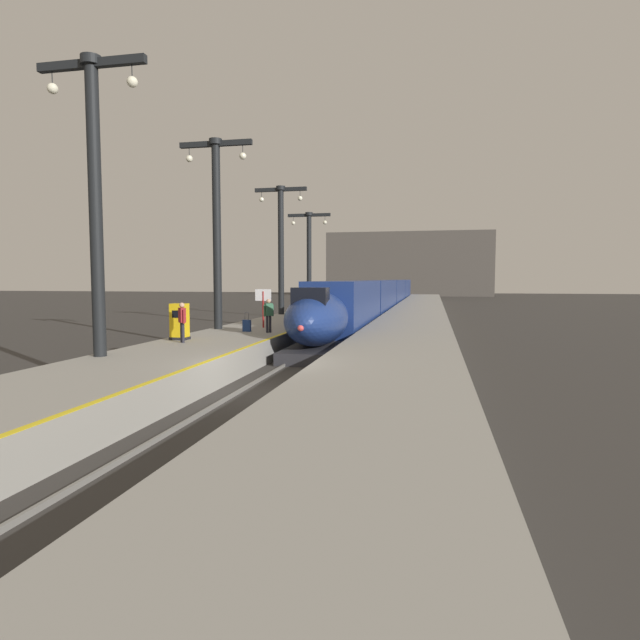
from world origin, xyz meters
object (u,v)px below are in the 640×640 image
passenger_near_edge (269,313)px  ticket_machine_yellow (180,323)px  passenger_mid_platform (182,319)px  rolling_suitcase (247,326)px  highspeed_train_main (382,295)px  departure_info_board (263,300)px  station_column_near (95,181)px  station_column_far (281,238)px  station_column_mid (217,217)px  station_column_distant (309,250)px  passenger_far_waiting (298,305)px

passenger_near_edge → ticket_machine_yellow: passenger_near_edge is taller
passenger_near_edge → passenger_mid_platform: (-2.31, -4.77, 0.00)m
rolling_suitcase → highspeed_train_main: bearing=83.2°
ticket_machine_yellow → departure_info_board: 6.71m
station_column_near → passenger_near_edge: 10.88m
station_column_near → station_column_far: 22.77m
station_column_far → departure_info_board: station_column_far is taller
highspeed_train_main → rolling_suitcase: size_ratio=76.70×
passenger_near_edge → station_column_mid: bearing=156.8°
station_column_distant → passenger_mid_platform: size_ratio=5.21×
station_column_mid → highspeed_train_main: bearing=79.4°
station_column_mid → departure_info_board: 5.10m
ticket_machine_yellow → highspeed_train_main: bearing=81.4°
station_column_near → station_column_distant: bearing=90.0°
station_column_distant → ticket_machine_yellow: 27.24m
departure_info_board → station_column_near: bearing=-100.4°
station_column_distant → passenger_near_edge: station_column_distant is taller
ticket_machine_yellow → station_column_far: bearing=91.1°
station_column_mid → passenger_mid_platform: bearing=-81.1°
station_column_near → passenger_near_edge: station_column_near is taller
highspeed_train_main → station_column_mid: size_ratio=7.52×
passenger_near_edge → rolling_suitcase: bearing=166.7°
station_column_near → station_column_far: size_ratio=1.05×
station_column_far → passenger_far_waiting: size_ratio=5.69×
station_column_mid → station_column_distant: (-0.00, 21.66, -0.64)m
passenger_mid_platform → departure_info_board: bearing=80.9°
passenger_near_edge → passenger_far_waiting: bearing=94.3°
passenger_near_edge → passenger_far_waiting: (-0.64, 8.61, 0.00)m
station_column_mid → station_column_far: station_column_mid is taller
station_column_near → station_column_distant: 32.15m
station_column_near → passenger_near_edge: bearing=70.1°
station_column_far → ticket_machine_yellow: station_column_far is taller
passenger_far_waiting → station_column_mid: bearing=-110.1°
passenger_near_edge → ticket_machine_yellow: (-2.93, -3.78, -0.25)m
station_column_mid → passenger_far_waiting: 9.15m
passenger_near_edge → station_column_distant: bearing=98.1°
passenger_far_waiting → station_column_distant: bearing=100.3°
station_column_distant → passenger_mid_platform: station_column_distant is taller
station_column_near → rolling_suitcase: station_column_near is taller
passenger_mid_platform → station_column_near: bearing=-102.6°
station_column_near → passenger_mid_platform: size_ratio=5.98×
rolling_suitcase → passenger_mid_platform: bearing=-101.7°
departure_info_board → passenger_near_edge: bearing=-66.8°
station_column_distant → departure_info_board: station_column_distant is taller
highspeed_train_main → station_column_far: (-5.90, -19.25, 4.83)m
highspeed_train_main → departure_info_board: size_ratio=35.53×
station_column_mid → passenger_near_edge: bearing=-23.2°
station_column_near → departure_info_board: bearing=79.6°
station_column_far → passenger_far_waiting: 7.44m
ticket_machine_yellow → station_column_distant: bearing=90.7°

